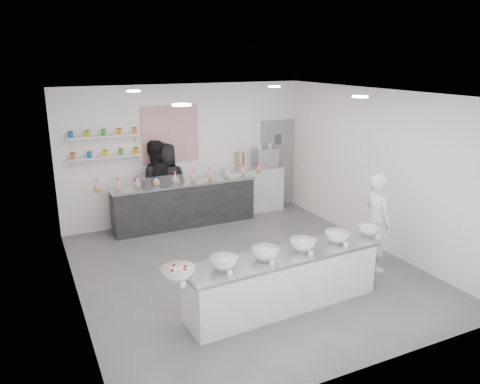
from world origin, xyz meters
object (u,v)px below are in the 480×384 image
espresso_ledge (253,189)px  staff_left (155,184)px  espresso_machine (265,157)px  prep_counter (284,280)px  staff_right (167,184)px  back_bar (185,204)px  woman_prep (377,222)px

espresso_ledge → staff_left: size_ratio=0.77×
espresso_machine → staff_left: staff_left is taller
espresso_ledge → espresso_machine: 0.81m
prep_counter → staff_right: size_ratio=1.70×
back_bar → staff_left: staff_left is taller
woman_prep → staff_right: size_ratio=0.95×
back_bar → staff_right: (-0.30, 0.25, 0.41)m
woman_prep → staff_left: staff_left is taller
espresso_machine → woman_prep: bearing=-87.0°
espresso_ledge → espresso_machine: bearing=0.0°
woman_prep → espresso_ledge: bearing=14.2°
espresso_machine → staff_left: size_ratio=0.29×
espresso_machine → staff_left: (-2.64, 0.03, -0.34)m
staff_left → woman_prep: bearing=136.8°
back_bar → woman_prep: woman_prep is taller
staff_right → espresso_machine: bearing=-164.5°
back_bar → espresso_machine: bearing=5.6°
espresso_machine → back_bar: bearing=-173.9°
espresso_ledge → back_bar: bearing=-172.9°
prep_counter → espresso_ledge: bearing=65.5°
woman_prep → staff_left: size_ratio=0.90×
espresso_ledge → staff_left: staff_left is taller
woman_prep → staff_right: 4.51m
back_bar → espresso_ledge: size_ratio=2.16×
espresso_ledge → staff_right: size_ratio=0.81×
espresso_ledge → prep_counter: bearing=-111.2°
prep_counter → espresso_ledge: size_ratio=2.11×
espresso_machine → staff_right: staff_right is taller
espresso_machine → prep_counter: bearing=-114.8°
espresso_machine → staff_right: 2.40m
prep_counter → woman_prep: (2.09, 0.44, 0.43)m
staff_right → back_bar: bearing=156.1°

